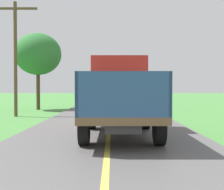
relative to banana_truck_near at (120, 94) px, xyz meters
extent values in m
cube|color=#2D2D30|center=(-0.01, -0.92, -0.79)|extent=(0.90, 5.51, 0.24)
cube|color=brown|center=(-0.01, -0.92, -0.59)|extent=(2.30, 5.80, 0.20)
cube|color=red|center=(-0.01, 1.03, 0.46)|extent=(2.10, 1.90, 1.90)
cube|color=black|center=(-0.01, 1.99, 0.80)|extent=(1.78, 0.02, 0.76)
cube|color=#2D517F|center=(-1.12, -1.89, 0.06)|extent=(0.08, 3.85, 1.10)
cube|color=#2D517F|center=(1.10, -1.89, 0.06)|extent=(0.08, 3.85, 1.10)
cube|color=#2D517F|center=(-0.01, -3.78, 0.06)|extent=(2.30, 0.08, 1.10)
cube|color=#2D517F|center=(-0.01, -0.01, 0.06)|extent=(2.30, 0.08, 1.10)
cylinder|color=black|center=(-1.06, 0.88, -0.89)|extent=(0.28, 1.00, 1.00)
cylinder|color=black|center=(1.04, 0.88, -0.89)|extent=(0.28, 1.00, 1.00)
cylinder|color=black|center=(-1.06, -2.51, -0.89)|extent=(0.28, 1.00, 1.00)
cylinder|color=black|center=(1.04, -2.51, -0.89)|extent=(0.28, 1.00, 1.00)
ellipsoid|color=#C2CF25|center=(0.12, -2.77, -0.28)|extent=(0.55, 0.64, 0.40)
ellipsoid|color=#B8C41B|center=(-0.63, -0.37, -0.31)|extent=(0.59, 0.63, 0.39)
ellipsoid|color=#AEC822|center=(0.24, -1.82, -0.33)|extent=(0.60, 0.57, 0.48)
ellipsoid|color=#B5C01A|center=(0.60, -0.29, -0.01)|extent=(0.58, 0.73, 0.43)
ellipsoid|color=gold|center=(-0.36, -3.47, 0.31)|extent=(0.48, 0.53, 0.38)
ellipsoid|color=#AFCC27|center=(0.52, -1.57, -0.01)|extent=(0.47, 0.57, 0.43)
ellipsoid|color=#C4D51E|center=(-0.37, -0.48, -0.01)|extent=(0.42, 0.39, 0.41)
cube|color=#2D2D30|center=(-0.29, 11.69, -0.79)|extent=(0.90, 5.51, 0.24)
cube|color=brown|center=(-0.29, 11.69, -0.59)|extent=(2.30, 5.80, 0.20)
cube|color=#197A4C|center=(-0.29, 13.64, 0.46)|extent=(2.10, 1.90, 1.90)
cube|color=black|center=(-0.29, 14.60, 0.80)|extent=(1.78, 0.02, 0.76)
cube|color=maroon|center=(-1.40, 10.72, 0.06)|extent=(0.08, 3.85, 1.10)
cube|color=maroon|center=(0.82, 10.72, 0.06)|extent=(0.08, 3.85, 1.10)
cube|color=maroon|center=(-0.29, 8.83, 0.06)|extent=(2.30, 0.08, 1.10)
cube|color=maroon|center=(-0.29, 12.60, 0.06)|extent=(2.30, 0.08, 1.10)
cylinder|color=black|center=(-1.34, 13.49, -0.89)|extent=(0.28, 1.00, 1.00)
cylinder|color=black|center=(0.76, 13.49, -0.89)|extent=(0.28, 1.00, 1.00)
cylinder|color=black|center=(-1.34, 10.10, -0.89)|extent=(0.28, 1.00, 1.00)
cylinder|color=black|center=(0.76, 10.10, -0.89)|extent=(0.28, 1.00, 1.00)
ellipsoid|color=#B6D431|center=(-0.82, 11.65, 0.36)|extent=(0.56, 0.53, 0.38)
ellipsoid|color=#B0D521|center=(-0.01, 9.24, 0.37)|extent=(0.60, 0.57, 0.37)
ellipsoid|color=gold|center=(-0.24, 9.80, -0.02)|extent=(0.56, 0.69, 0.50)
ellipsoid|color=gold|center=(0.10, 9.19, 0.04)|extent=(0.48, 0.54, 0.46)
ellipsoid|color=#AECE1B|center=(-0.51, 9.91, 0.03)|extent=(0.53, 0.48, 0.36)
ellipsoid|color=#C1CE1F|center=(-0.21, 10.46, 0.03)|extent=(0.43, 0.54, 0.46)
cylinder|color=brown|center=(-5.96, 6.79, 1.90)|extent=(0.20, 0.20, 6.74)
cube|color=brown|center=(-5.96, 6.79, 4.87)|extent=(2.59, 0.12, 0.12)
cylinder|color=#4C3823|center=(-6.02, 12.42, -0.03)|extent=(0.28, 0.28, 2.88)
ellipsoid|color=#2D7033|center=(-6.02, 12.42, 2.85)|extent=(3.59, 3.59, 3.23)
camera|label=1|loc=(-0.28, -10.87, 0.21)|focal=48.11mm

